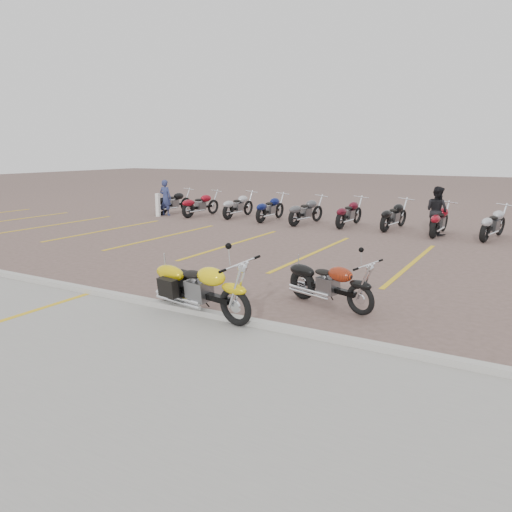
{
  "coord_description": "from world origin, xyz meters",
  "views": [
    {
      "loc": [
        5.4,
        -8.73,
        2.86
      ],
      "look_at": [
        0.52,
        -0.21,
        0.75
      ],
      "focal_mm": 35.0,
      "sensor_mm": 36.0,
      "label": 1
    }
  ],
  "objects_px": {
    "yellow_cruiser": "(201,290)",
    "person_b": "(437,211)",
    "flame_cruiser": "(328,285)",
    "person_a": "(165,198)",
    "bollard": "(158,205)"
  },
  "relations": [
    {
      "from": "yellow_cruiser",
      "to": "person_b",
      "type": "relative_size",
      "value": 1.37
    },
    {
      "from": "flame_cruiser",
      "to": "person_a",
      "type": "height_order",
      "value": "person_a"
    },
    {
      "from": "person_b",
      "to": "bollard",
      "type": "height_order",
      "value": "person_b"
    },
    {
      "from": "person_b",
      "to": "yellow_cruiser",
      "type": "bearing_deg",
      "value": 110.41
    },
    {
      "from": "yellow_cruiser",
      "to": "bollard",
      "type": "xyz_separation_m",
      "value": [
        -9.39,
        9.8,
        0.03
      ]
    },
    {
      "from": "flame_cruiser",
      "to": "yellow_cruiser",
      "type": "bearing_deg",
      "value": -118.92
    },
    {
      "from": "person_a",
      "to": "person_b",
      "type": "distance_m",
      "value": 11.32
    },
    {
      "from": "flame_cruiser",
      "to": "bollard",
      "type": "bearing_deg",
      "value": 161.96
    },
    {
      "from": "person_a",
      "to": "bollard",
      "type": "height_order",
      "value": "person_a"
    },
    {
      "from": "yellow_cruiser",
      "to": "bollard",
      "type": "relative_size",
      "value": 2.26
    },
    {
      "from": "flame_cruiser",
      "to": "person_a",
      "type": "distance_m",
      "value": 14.09
    },
    {
      "from": "flame_cruiser",
      "to": "person_b",
      "type": "bearing_deg",
      "value": 106.98
    },
    {
      "from": "flame_cruiser",
      "to": "bollard",
      "type": "xyz_separation_m",
      "value": [
        -11.12,
        8.2,
        0.1
      ]
    },
    {
      "from": "person_a",
      "to": "bollard",
      "type": "relative_size",
      "value": 1.56
    },
    {
      "from": "person_a",
      "to": "bollard",
      "type": "xyz_separation_m",
      "value": [
        -0.03,
        -0.48,
        -0.28
      ]
    }
  ]
}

